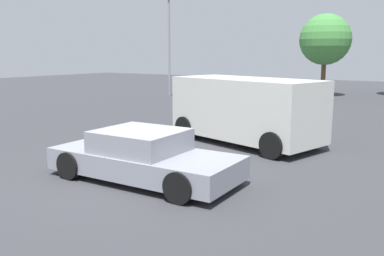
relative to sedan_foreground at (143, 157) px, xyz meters
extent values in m
plane|color=#38383D|center=(-0.23, 0.15, -0.54)|extent=(80.00, 80.00, 0.00)
cube|color=gray|center=(0.03, 0.00, -0.13)|extent=(4.43, 1.88, 0.50)
cube|color=gray|center=(-0.07, 0.00, 0.37)|extent=(1.88, 1.69, 0.49)
cube|color=slate|center=(0.80, 0.01, 0.37)|extent=(0.09, 1.53, 0.41)
cube|color=slate|center=(-0.95, -0.02, 0.37)|extent=(0.09, 1.53, 0.41)
cylinder|color=black|center=(1.51, 0.88, -0.22)|extent=(0.64, 0.23, 0.64)
cylinder|color=black|center=(1.54, -0.82, -0.22)|extent=(0.64, 0.23, 0.64)
cylinder|color=black|center=(-1.49, 0.82, -0.22)|extent=(0.64, 0.23, 0.64)
cylinder|color=black|center=(-1.46, -0.88, -0.22)|extent=(0.64, 0.23, 0.64)
ellipsoid|color=beige|center=(-1.51, 2.29, -0.26)|extent=(0.33, 0.42, 0.28)
sphere|color=beige|center=(-1.55, 2.55, -0.19)|extent=(0.22, 0.22, 0.22)
sphere|color=beige|center=(-1.56, 2.62, -0.19)|extent=(0.10, 0.10, 0.10)
cylinder|color=beige|center=(-1.60, 2.41, -0.46)|extent=(0.06, 0.06, 0.16)
cylinder|color=beige|center=(-1.45, 2.43, -0.46)|extent=(0.06, 0.06, 0.16)
cylinder|color=beige|center=(-1.57, 2.16, -0.46)|extent=(0.06, 0.06, 0.16)
cylinder|color=beige|center=(-1.42, 2.18, -0.46)|extent=(0.06, 0.06, 0.16)
sphere|color=beige|center=(-1.48, 2.06, -0.22)|extent=(0.12, 0.12, 0.12)
cube|color=silver|center=(0.26, 4.80, 0.61)|extent=(5.26, 3.31, 1.86)
cube|color=slate|center=(-2.05, 5.46, 1.02)|extent=(0.53, 1.68, 0.74)
cylinder|color=black|center=(-1.78, 4.38, -0.16)|extent=(0.80, 0.45, 0.76)
cylinder|color=black|center=(-1.24, 6.24, -0.16)|extent=(0.80, 0.45, 0.76)
cylinder|color=black|center=(1.76, 3.36, -0.16)|extent=(0.80, 0.45, 0.76)
cylinder|color=black|center=(2.30, 5.22, -0.16)|extent=(0.80, 0.45, 0.76)
cylinder|color=black|center=(-0.77, 8.53, -0.14)|extent=(0.13, 0.13, 0.78)
cylinder|color=black|center=(-0.91, 8.43, -0.14)|extent=(0.13, 0.13, 0.78)
cube|color=red|center=(-0.84, 8.48, 0.52)|extent=(0.46, 0.43, 0.55)
cylinder|color=red|center=(-0.65, 8.62, 0.48)|extent=(0.09, 0.09, 0.65)
cylinder|color=red|center=(-1.04, 8.34, 0.48)|extent=(0.09, 0.09, 0.65)
sphere|color=#936B4C|center=(-0.84, 8.48, 0.91)|extent=(0.21, 0.21, 0.21)
cylinder|color=gray|center=(-10.79, 16.03, 2.71)|extent=(0.14, 0.14, 6.48)
cylinder|color=brown|center=(-1.87, 21.58, 0.73)|extent=(0.31, 0.31, 2.53)
sphere|color=#478C42|center=(-1.87, 21.58, 3.27)|extent=(3.41, 3.41, 3.41)
camera|label=1|loc=(5.81, -7.03, 2.29)|focal=38.49mm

